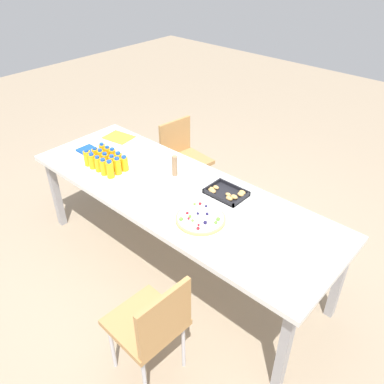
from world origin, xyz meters
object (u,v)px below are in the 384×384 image
Objects in this scene: snack_tray at (226,193)px; cardboard_tube at (175,166)px; fruit_pizza at (200,219)px; paper_folder at (119,137)px; juice_bottle_10 at (103,151)px; juice_bottle_14 at (125,164)px; juice_bottle_9 at (118,166)px; chair_far_left at (183,154)px; juice_bottle_5 at (96,155)px; juice_bottle_12 at (113,157)px; plate_stack at (169,196)px; juice_bottle_2 at (98,164)px; juice_bottle_3 at (104,167)px; juice_bottle_7 at (105,161)px; juice_bottle_1 at (92,161)px; napkin_stack at (87,150)px; juice_bottle_4 at (110,169)px; juice_bottle_6 at (101,157)px; chair_near_right at (152,323)px; party_table at (177,197)px; juice_bottle_11 at (108,154)px; juice_bottle_13 at (119,160)px; juice_bottle_8 at (112,163)px; juice_bottle_0 at (87,158)px.

snack_tray is 1.70× the size of cardboard_tube.
fruit_pizza is 1.33× the size of paper_folder.
juice_bottle_10 is 1.10× the size of juice_bottle_14.
juice_bottle_9 reaches higher than fruit_pizza.
juice_bottle_5 reaches higher than chair_far_left.
paper_folder is at bearing 136.13° from juice_bottle_12.
plate_stack is at bearing 4.00° from juice_bottle_9.
juice_bottle_10 reaches higher than juice_bottle_2.
juice_bottle_14 is 0.90m from fruit_pizza.
juice_bottle_3 is 1.08× the size of juice_bottle_5.
juice_bottle_7 is 0.56m from paper_folder.
juice_bottle_1 is 1.04× the size of juice_bottle_14.
snack_tray is 1.38m from napkin_stack.
juice_bottle_1 is 0.91× the size of juice_bottle_4.
juice_bottle_2 is 0.39× the size of fruit_pizza.
juice_bottle_6 is 0.98× the size of juice_bottle_10.
juice_bottle_9 is at bearing 179.24° from fruit_pizza.
juice_bottle_6 is 0.54× the size of paper_folder.
chair_near_right is 1.10m from snack_tray.
chair_near_right is (0.59, -0.83, -0.20)m from party_table.
chair_near_right is at bearing -34.31° from paper_folder.
juice_bottle_12 is (0.07, -0.00, 0.00)m from juice_bottle_11.
juice_bottle_9 is (0.29, -0.00, 0.01)m from juice_bottle_5.
napkin_stack is (-0.22, -0.01, -0.06)m from juice_bottle_10.
cardboard_tube is at bearing 26.69° from juice_bottle_6.
juice_bottle_13 reaches higher than napkin_stack.
juice_bottle_9 reaches higher than paper_folder.
juice_bottle_5 is 0.22m from juice_bottle_8.
juice_bottle_12 reaches higher than chair_far_left.
cardboard_tube is (0.57, 0.22, 0.02)m from juice_bottle_11.
juice_bottle_11 is (-1.33, 0.76, 0.32)m from chair_near_right.
juice_bottle_2 is 0.47× the size of snack_tray.
juice_bottle_0 is 1.03× the size of juice_bottle_8.
juice_bottle_9 is 0.57× the size of paper_folder.
paper_folder is at bearing 164.78° from party_table.
fruit_pizza is at bearing -17.08° from paper_folder.
plate_stack is (0.76, -0.04, -0.05)m from juice_bottle_11.
juice_bottle_5 is 0.16m from juice_bottle_12.
juice_bottle_12 is at bearing -179.92° from juice_bottle_14.
juice_bottle_8 is 0.95× the size of juice_bottle_9.
juice_bottle_4 reaches higher than napkin_stack.
juice_bottle_3 reaches higher than juice_bottle_1.
chair_far_left is 5.73× the size of juice_bottle_0.
juice_bottle_12 is at bearing -1.48° from juice_bottle_10.
juice_bottle_4 is (0.23, 0.01, 0.01)m from juice_bottle_1.
juice_bottle_11 is at bearing -0.72° from juice_bottle_10.
juice_bottle_14 is at bearing 0.91° from napkin_stack.
juice_bottle_2 is 0.11m from juice_bottle_6.
chair_far_left is 5.75× the size of juice_bottle_10.
juice_bottle_13 is at bearing 25.24° from juice_bottle_6.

